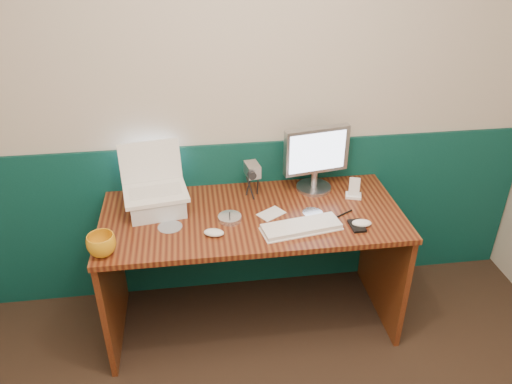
{
  "coord_description": "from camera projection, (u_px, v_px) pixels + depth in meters",
  "views": [
    {
      "loc": [
        -0.28,
        -0.84,
        2.17
      ],
      "look_at": [
        0.0,
        1.23,
        0.97
      ],
      "focal_mm": 35.0,
      "sensor_mm": 36.0,
      "label": 1
    }
  ],
  "objects": [
    {
      "name": "papers",
      "position": [
        271.0,
        214.0,
        2.65
      ],
      "size": [
        0.17,
        0.15,
        0.0
      ],
      "primitive_type": "cube",
      "rotation": [
        0.0,
        0.0,
        0.58
      ],
      "color": "silver",
      "rests_on": "desk"
    },
    {
      "name": "pda",
      "position": [
        357.0,
        226.0,
        2.54
      ],
      "size": [
        0.07,
        0.12,
        0.01
      ],
      "primitive_type": "cube",
      "rotation": [
        0.0,
        0.0,
        0.02
      ],
      "color": "black",
      "rests_on": "desk"
    },
    {
      "name": "dock",
      "position": [
        353.0,
        196.0,
        2.8
      ],
      "size": [
        0.1,
        0.09,
        0.02
      ],
      "primitive_type": "cube",
      "rotation": [
        0.0,
        0.0,
        -0.31
      ],
      "color": "white",
      "rests_on": "desk"
    },
    {
      "name": "mug",
      "position": [
        102.0,
        245.0,
        2.32
      ],
      "size": [
        0.14,
        0.14,
        0.11
      ],
      "primitive_type": "imported",
      "rotation": [
        0.0,
        0.0,
        0.01
      ],
      "color": "orange",
      "rests_on": "desk"
    },
    {
      "name": "cd_spindle",
      "position": [
        230.0,
        218.0,
        2.59
      ],
      "size": [
        0.12,
        0.12,
        0.03
      ],
      "primitive_type": "cylinder",
      "color": "silver",
      "rests_on": "desk"
    },
    {
      "name": "back_wall",
      "position": [
        243.0,
        101.0,
        2.72
      ],
      "size": [
        3.5,
        0.04,
        2.5
      ],
      "primitive_type": "cube",
      "color": "beige",
      "rests_on": "ground"
    },
    {
      "name": "mouse_left",
      "position": [
        214.0,
        233.0,
        2.47
      ],
      "size": [
        0.11,
        0.09,
        0.03
      ],
      "primitive_type": "ellipsoid",
      "rotation": [
        0.0,
        0.0,
        -0.28
      ],
      "color": "white",
      "rests_on": "desk"
    },
    {
      "name": "monitor",
      "position": [
        315.0,
        160.0,
        2.79
      ],
      "size": [
        0.38,
        0.17,
        0.37
      ],
      "primitive_type": null,
      "rotation": [
        0.0,
        0.0,
        0.17
      ],
      "color": "#A9A9AE",
      "rests_on": "desk"
    },
    {
      "name": "desk",
      "position": [
        252.0,
        270.0,
        2.84
      ],
      "size": [
        1.6,
        0.7,
        0.75
      ],
      "primitive_type": "cube",
      "color": "#3E140B",
      "rests_on": "ground"
    },
    {
      "name": "keyboard",
      "position": [
        301.0,
        227.0,
        2.52
      ],
      "size": [
        0.41,
        0.2,
        0.02
      ],
      "primitive_type": "cube",
      "rotation": [
        0.0,
        0.0,
        0.17
      ],
      "color": "white",
      "rests_on": "desk"
    },
    {
      "name": "music_player",
      "position": [
        354.0,
        187.0,
        2.77
      ],
      "size": [
        0.07,
        0.05,
        0.1
      ],
      "primitive_type": "cube",
      "rotation": [
        -0.17,
        0.0,
        -0.31
      ],
      "color": "white",
      "rests_on": "dock"
    },
    {
      "name": "camcorder",
      "position": [
        252.0,
        181.0,
        2.77
      ],
      "size": [
        0.11,
        0.14,
        0.19
      ],
      "primitive_type": null,
      "rotation": [
        0.0,
        0.0,
        0.16
      ],
      "color": "#A8A8AD",
      "rests_on": "desk"
    },
    {
      "name": "wainscot",
      "position": [
        245.0,
        217.0,
        3.08
      ],
      "size": [
        3.48,
        0.02,
        1.0
      ],
      "primitive_type": "cube",
      "color": "#073431",
      "rests_on": "ground"
    },
    {
      "name": "mouse_right",
      "position": [
        362.0,
        223.0,
        2.54
      ],
      "size": [
        0.11,
        0.07,
        0.03
      ],
      "primitive_type": "ellipsoid",
      "rotation": [
        0.0,
        0.0,
        -0.13
      ],
      "color": "white",
      "rests_on": "desk"
    },
    {
      "name": "cd_loose_a",
      "position": [
        170.0,
        227.0,
        2.54
      ],
      "size": [
        0.13,
        0.13,
        0.0
      ],
      "primitive_type": "cylinder",
      "color": "#B3BAC4",
      "rests_on": "desk"
    },
    {
      "name": "pen",
      "position": [
        342.0,
        215.0,
        2.64
      ],
      "size": [
        0.13,
        0.08,
        0.01
      ],
      "primitive_type": "cylinder",
      "rotation": [
        0.0,
        1.57,
        0.51
      ],
      "color": "black",
      "rests_on": "desk"
    },
    {
      "name": "laptop_riser",
      "position": [
        157.0,
        203.0,
        2.65
      ],
      "size": [
        0.32,
        0.28,
        0.1
      ],
      "primitive_type": "cube",
      "rotation": [
        0.0,
        0.0,
        0.15
      ],
      "color": "silver",
      "rests_on": "desk"
    },
    {
      "name": "cd_loose_b",
      "position": [
        313.0,
        212.0,
        2.66
      ],
      "size": [
        0.11,
        0.11,
        0.0
      ],
      "primitive_type": "cylinder",
      "color": "#B0B7C1",
      "rests_on": "desk"
    },
    {
      "name": "laptop",
      "position": [
        153.0,
        172.0,
        2.56
      ],
      "size": [
        0.36,
        0.3,
        0.27
      ],
      "primitive_type": null,
      "rotation": [
        0.0,
        0.0,
        0.15
      ],
      "color": "white",
      "rests_on": "laptop_riser"
    }
  ]
}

